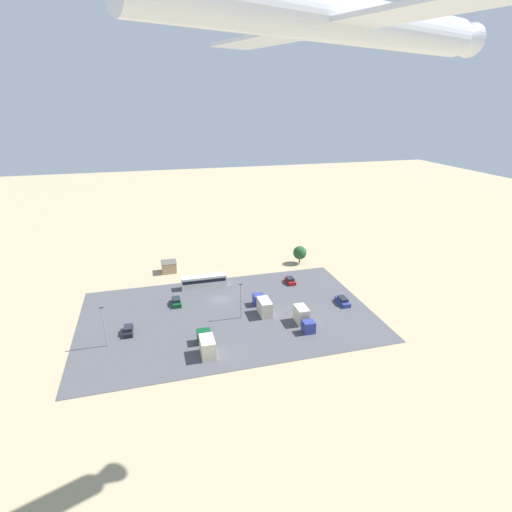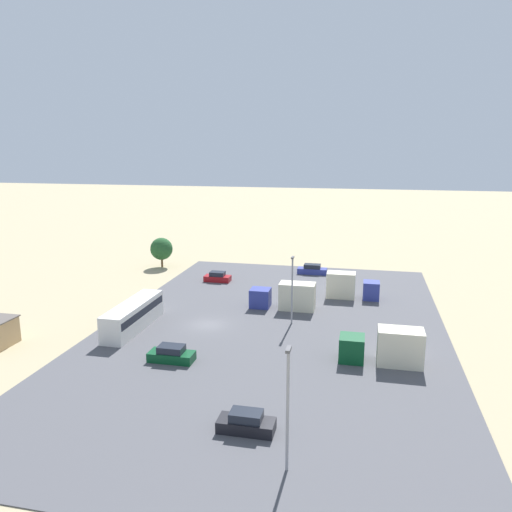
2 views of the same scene
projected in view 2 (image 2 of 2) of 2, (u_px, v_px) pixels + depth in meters
ground_plane at (207, 325)px, 58.56m from camera, size 400.00×400.00×0.00m
parking_lot_surface at (272, 330)px, 56.94m from camera, size 62.73×38.90×0.08m
bus at (133, 315)px, 57.03m from camera, size 11.22×2.61×3.04m
parked_car_0 at (312, 270)px, 81.86m from camera, size 1.87×4.78×1.59m
parked_car_1 at (171, 355)px, 48.51m from camera, size 1.94×4.44×1.58m
parked_car_2 at (246, 423)px, 36.51m from camera, size 1.80×4.22×1.57m
parked_car_3 at (217, 277)px, 77.26m from camera, size 1.88×4.03×1.52m
parked_truck_0 at (287, 297)px, 64.00m from camera, size 2.42×8.35×3.47m
parked_truck_1 at (386, 347)px, 47.79m from camera, size 2.57×7.86×3.52m
parked_truck_2 at (349, 286)px, 68.61m from camera, size 2.35×7.14×3.52m
tree_near_shed at (161, 249)px, 86.19m from camera, size 3.85×3.85×5.16m
light_pole_lot_centre at (292, 287)px, 57.99m from camera, size 0.90×0.28×8.08m
light_pole_lot_edge at (288, 404)px, 31.25m from camera, size 0.90×0.28×8.42m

